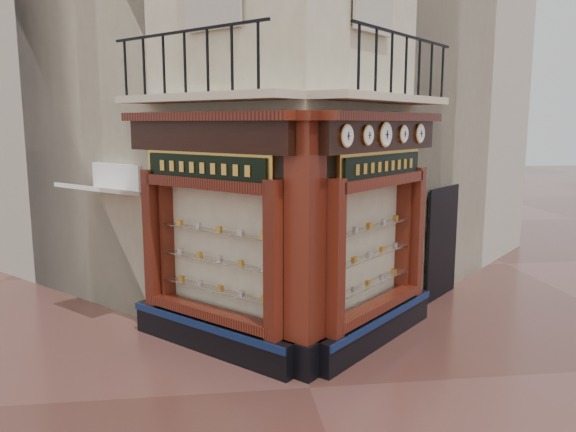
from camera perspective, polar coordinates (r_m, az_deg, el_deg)
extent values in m
plane|color=#4B2923|center=(8.54, 2.22, -17.04)|extent=(80.00, 80.00, 0.00)
cube|color=beige|center=(13.93, -2.01, 18.47)|extent=(11.31, 11.31, 12.00)
cube|color=#BDB4A5|center=(16.30, -11.85, 15.18)|extent=(11.31, 11.31, 11.00)
cube|color=#BDB4A5|center=(16.69, 5.98, 15.19)|extent=(11.31, 11.31, 11.00)
cube|color=black|center=(9.74, -7.86, -11.92)|extent=(2.72, 2.72, 0.55)
cube|color=#0D1C43|center=(9.54, -8.71, -11.02)|extent=(2.50, 2.50, 0.12)
cube|color=#340F09|center=(8.38, -1.34, -4.59)|extent=(0.37, 0.37, 2.45)
cube|color=#340F09|center=(10.33, -13.50, -2.17)|extent=(0.37, 0.37, 2.45)
cube|color=beige|center=(9.54, -6.64, -3.09)|extent=(1.80, 1.80, 2.10)
cube|color=black|center=(9.10, -8.24, 8.04)|extent=(2.69, 2.69, 0.50)
cube|color=#340F09|center=(9.05, -8.61, 9.99)|extent=(2.86, 2.86, 0.14)
cube|color=black|center=(10.11, 8.96, -11.13)|extent=(2.72, 2.72, 0.55)
cube|color=#0D1C43|center=(9.95, 9.97, -10.18)|extent=(2.50, 2.50, 0.12)
cube|color=#340F09|center=(8.52, 4.65, -4.40)|extent=(0.37, 0.37, 2.45)
cube|color=#340F09|center=(10.92, 12.71, -1.53)|extent=(0.37, 0.37, 2.45)
cube|color=beige|center=(9.85, 7.50, -2.70)|extent=(1.80, 1.80, 2.10)
cube|color=black|center=(9.49, 9.37, 8.06)|extent=(2.69, 2.69, 0.50)
cube|color=#340F09|center=(9.45, 9.80, 9.93)|extent=(2.86, 2.86, 0.14)
cube|color=black|center=(8.87, 1.68, -14.02)|extent=(0.78, 0.78, 0.55)
cube|color=#340F09|center=(8.30, 1.75, -1.73)|extent=(0.64, 0.64, 3.50)
cube|color=#340F09|center=(8.14, 1.81, 10.16)|extent=(0.85, 0.85, 0.14)
cube|color=beige|center=(9.04, -8.75, 11.82)|extent=(2.97, 2.97, 0.12)
cube|color=black|center=(8.91, -10.52, 17.96)|extent=(2.36, 2.36, 0.04)
cube|color=beige|center=(9.45, 9.96, 11.68)|extent=(2.97, 2.97, 0.12)
cube|color=black|center=(9.39, 11.99, 17.46)|extent=(2.36, 2.36, 0.04)
cylinder|color=#CA9143|center=(8.26, 5.92, 8.10)|extent=(0.28, 0.28, 0.34)
cylinder|color=white|center=(8.24, 6.10, 8.09)|extent=(0.22, 0.22, 0.29)
cube|color=black|center=(8.24, 6.19, 8.09)|extent=(0.02, 0.02, 0.11)
cube|color=black|center=(8.24, 6.19, 8.09)|extent=(0.07, 0.07, 0.01)
cylinder|color=#CA9143|center=(8.79, 8.06, 8.13)|extent=(0.26, 0.26, 0.32)
cylinder|color=white|center=(8.77, 8.23, 8.12)|extent=(0.21, 0.21, 0.27)
cube|color=black|center=(8.76, 8.32, 8.12)|extent=(0.02, 0.02, 0.11)
cube|color=black|center=(8.76, 8.32, 8.12)|extent=(0.06, 0.06, 0.01)
cylinder|color=#CA9143|center=(9.28, 9.81, 8.15)|extent=(0.32, 0.32, 0.41)
cylinder|color=white|center=(9.27, 9.98, 8.14)|extent=(0.26, 0.26, 0.35)
cube|color=black|center=(9.26, 10.06, 8.14)|extent=(0.02, 0.02, 0.14)
cube|color=black|center=(9.26, 10.06, 8.14)|extent=(0.08, 0.08, 0.01)
cylinder|color=#CA9143|center=(9.86, 11.60, 8.16)|extent=(0.25, 0.25, 0.31)
cylinder|color=white|center=(9.84, 11.76, 8.15)|extent=(0.20, 0.20, 0.27)
cube|color=black|center=(9.84, 11.83, 8.15)|extent=(0.02, 0.02, 0.10)
cube|color=black|center=(9.84, 11.83, 8.15)|extent=(0.06, 0.06, 0.01)
cylinder|color=#CA9143|center=(10.45, 13.20, 8.16)|extent=(0.28, 0.28, 0.35)
cylinder|color=white|center=(10.43, 13.35, 8.15)|extent=(0.23, 0.23, 0.30)
cube|color=black|center=(10.43, 13.42, 8.15)|extent=(0.02, 0.02, 0.12)
cube|color=black|center=(10.43, 13.42, 8.15)|extent=(0.07, 0.07, 0.01)
cube|color=gold|center=(9.09, -8.34, 4.88)|extent=(2.02, 2.02, 0.54)
cube|color=black|center=(9.07, -8.53, 4.86)|extent=(1.89, 1.89, 0.41)
cube|color=gold|center=(9.49, 9.50, 5.04)|extent=(1.93, 1.93, 0.52)
cube|color=black|center=(9.47, 9.72, 5.02)|extent=(1.80, 1.80, 0.39)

